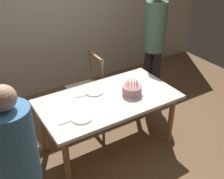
# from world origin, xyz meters

# --- Properties ---
(ground) EXTENTS (6.40, 6.40, 0.00)m
(ground) POSITION_xyz_m (0.00, 0.00, 0.00)
(ground) COLOR brown
(back_wall) EXTENTS (6.40, 0.10, 2.60)m
(back_wall) POSITION_xyz_m (0.00, 1.85, 1.30)
(back_wall) COLOR beige
(back_wall) RESTS_ON ground
(dining_table) EXTENTS (1.64, 0.90, 0.75)m
(dining_table) POSITION_xyz_m (0.00, 0.00, 0.66)
(dining_table) COLOR white
(dining_table) RESTS_ON ground
(birthday_cake) EXTENTS (0.28, 0.28, 0.18)m
(birthday_cake) POSITION_xyz_m (0.29, -0.07, 0.80)
(birthday_cake) COLOR silver
(birthday_cake) RESTS_ON dining_table
(plate_near_celebrant) EXTENTS (0.22, 0.22, 0.01)m
(plate_near_celebrant) POSITION_xyz_m (-0.45, -0.20, 0.75)
(plate_near_celebrant) COLOR white
(plate_near_celebrant) RESTS_ON dining_table
(plate_far_side) EXTENTS (0.22, 0.22, 0.01)m
(plate_far_side) POSITION_xyz_m (-0.08, 0.20, 0.75)
(plate_far_side) COLOR white
(plate_far_side) RESTS_ON dining_table
(fork_near_celebrant) EXTENTS (0.18, 0.02, 0.01)m
(fork_near_celebrant) POSITION_xyz_m (-0.61, -0.18, 0.75)
(fork_near_celebrant) COLOR silver
(fork_near_celebrant) RESTS_ON dining_table
(fork_far_side) EXTENTS (0.18, 0.05, 0.01)m
(fork_far_side) POSITION_xyz_m (-0.24, 0.19, 0.75)
(fork_far_side) COLOR silver
(fork_far_side) RESTS_ON dining_table
(chair_spindle_back) EXTENTS (0.45, 0.45, 0.95)m
(chair_spindle_back) POSITION_xyz_m (0.09, 0.77, 0.46)
(chair_spindle_back) COLOR beige
(chair_spindle_back) RESTS_ON ground
(chair_upholstered) EXTENTS (0.49, 0.48, 0.95)m
(chair_upholstered) POSITION_xyz_m (-1.21, 0.11, 0.53)
(chair_upholstered) COLOR tan
(chair_upholstered) RESTS_ON ground
(person_celebrant) EXTENTS (0.32, 0.32, 1.62)m
(person_celebrant) POSITION_xyz_m (-1.22, -0.71, 0.92)
(person_celebrant) COLOR #262328
(person_celebrant) RESTS_ON ground
(person_guest) EXTENTS (0.32, 0.32, 1.80)m
(person_guest) POSITION_xyz_m (1.19, 0.64, 1.04)
(person_guest) COLOR #262328
(person_guest) RESTS_ON ground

